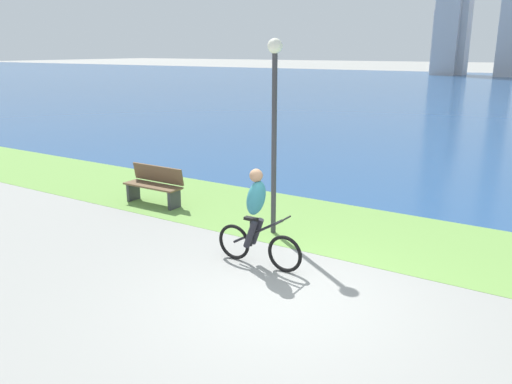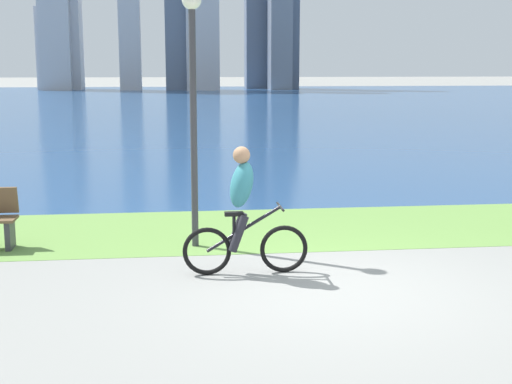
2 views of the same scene
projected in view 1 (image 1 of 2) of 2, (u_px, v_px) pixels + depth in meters
name	position (u px, v px, depth m)	size (l,w,h in m)	color
ground_plane	(285.00, 298.00, 7.55)	(300.00, 300.00, 0.00)	gray
grass_strip_bayside	(366.00, 232.00, 10.25)	(120.00, 3.13, 0.01)	#6B9947
cyclist_lead	(257.00, 218.00, 8.50)	(1.64, 0.52, 1.67)	black
bench_far_along_path	(154.00, 185.00, 12.04)	(1.50, 0.47, 0.90)	brown
lamppost_tall	(274.00, 109.00, 9.59)	(0.28, 0.28, 3.73)	#38383D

